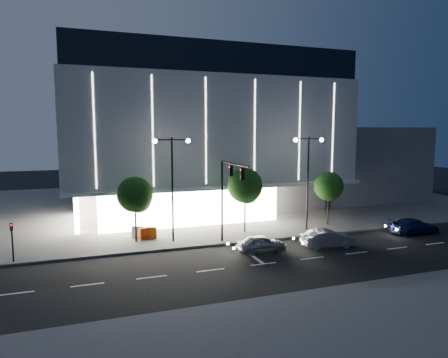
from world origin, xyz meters
name	(u,v)px	position (x,y,z in m)	size (l,w,h in m)	color
ground	(230,261)	(0.00, 0.00, 0.00)	(160.00, 160.00, 0.00)	black
sidewalk_museum	(204,202)	(5.00, 24.00, 0.07)	(70.00, 40.00, 0.15)	#474747
sidewalk_near	(408,322)	(5.00, -12.00, 0.07)	(70.00, 10.00, 0.15)	#474747
museum	(192,133)	(2.98, 22.31, 9.27)	(30.00, 25.80, 18.00)	#4C4C51
annex_building	(338,162)	(26.00, 24.00, 5.00)	(16.00, 20.00, 10.00)	#4C4C51
traffic_mast	(228,187)	(1.00, 3.34, 5.03)	(0.33, 5.89, 7.07)	black
street_lamp_west	(172,174)	(-3.00, 6.00, 5.96)	(3.16, 0.36, 9.00)	black
street_lamp_east	(308,169)	(10.00, 6.00, 5.96)	(3.16, 0.36, 9.00)	black
ped_signal_far	(12,238)	(-15.00, 4.50, 1.89)	(0.22, 0.24, 3.00)	black
tree_left	(135,196)	(-5.97, 7.02, 4.03)	(3.02, 3.02, 5.72)	black
tree_mid	(245,188)	(4.03, 7.02, 4.33)	(3.25, 3.25, 6.15)	black
tree_right	(329,188)	(13.03, 7.02, 3.88)	(2.91, 2.91, 5.51)	black
car_lead	(261,244)	(3.06, 1.21, 0.67)	(1.59, 3.95, 1.35)	gray
car_second	(328,238)	(8.82, 0.64, 0.73)	(1.55, 4.45, 1.46)	#93969A
car_third	(414,226)	(18.92, 1.78, 0.70)	(1.97, 4.86, 1.41)	#131A49
barrier_a	(146,233)	(-5.09, 7.50, 0.65)	(1.10, 0.25, 1.00)	#F73D0D
barrier_b	(138,232)	(-5.67, 8.29, 0.65)	(1.10, 0.25, 1.00)	white
barrier_c	(150,233)	(-4.70, 7.55, 0.65)	(1.10, 0.25, 1.00)	#FE5E0E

